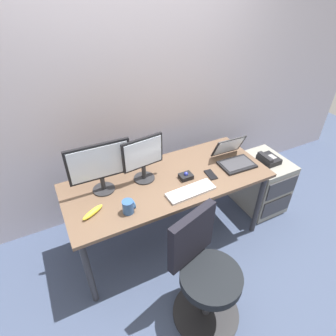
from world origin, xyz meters
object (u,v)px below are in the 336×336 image
Objects in this scene: file_cabinet at (262,183)px; keyboard at (191,191)px; cell_phone at (211,175)px; coffee_mug at (128,207)px; banana at (93,212)px; office_chair at (204,276)px; laptop at (234,158)px; monitor_main at (100,165)px; monitor_side at (143,157)px; trackball_mouse at (186,176)px; desk_phone at (268,159)px.

file_cabinet is 1.17m from keyboard.
cell_phone reaches higher than file_cabinet.
coffee_mug reaches higher than banana.
keyboard is 0.53m from coffee_mug.
office_chair is at bearing -47.95° from banana.
keyboard is at bearing -161.60° from laptop.
monitor_main reaches higher than file_cabinet.
keyboard is at bearing -29.34° from monitor_main.
banana is at bearing -174.17° from cell_phone.
monitor_side reaches higher than trackball_mouse.
monitor_main is 2.61× the size of banana.
desk_phone reaches higher than file_cabinet.
laptop is (-0.47, -0.01, 0.17)m from desk_phone.
trackball_mouse is (0.06, 0.18, 0.01)m from keyboard.
trackball_mouse is at bearing 170.05° from cell_phone.
trackball_mouse is 0.77× the size of cell_phone.
office_chair is 0.93m from banana.
monitor_side is at bearing -2.15° from monitor_main.
file_cabinet is at bearing 12.70° from cell_phone.
monitor_side is at bearing 95.14° from office_chair.
keyboard is 3.78× the size of trackball_mouse.
banana is (-1.34, -0.07, -0.03)m from laptop.
banana is (-1.81, -0.08, 0.14)m from desk_phone.
trackball_mouse is at bearing -177.94° from file_cabinet.
file_cabinet is 1.49m from monitor_side.
monitor_side reaches higher than banana.
keyboard is (0.19, 0.53, 0.32)m from office_chair.
file_cabinet is at bearing 2.06° from trackball_mouse.
office_chair is at bearing -63.88° from monitor_main.
laptop is at bearing 18.40° from keyboard.
coffee_mug is at bearing 121.55° from office_chair.
monitor_main is at bearing 172.45° from laptop.
laptop is 0.31m from cell_phone.
cell_phone is (0.89, -0.23, -0.25)m from monitor_main.
desk_phone is at bearing 11.57° from cell_phone.
monitor_main is (-0.43, 0.88, 0.56)m from office_chair.
monitor_side is at bearing 163.82° from cell_phone.
desk_phone is (-0.01, -0.02, 0.33)m from file_cabinet.
file_cabinet is at bearing -4.54° from monitor_main.
banana reaches higher than keyboard.
file_cabinet is 3.15× the size of banana.
office_chair is 0.82m from trackball_mouse.
coffee_mug reaches higher than desk_phone.
desk_phone is 1.59m from coffee_mug.
laptop is (0.84, -0.14, -0.17)m from monitor_side.
cell_phone is (0.27, 0.12, -0.01)m from keyboard.
coffee_mug is at bearing -74.13° from monitor_main.
file_cabinet is 1.44× the size of keyboard.
laptop is 1.74× the size of banana.
trackball_mouse is at bearing 70.98° from office_chair.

